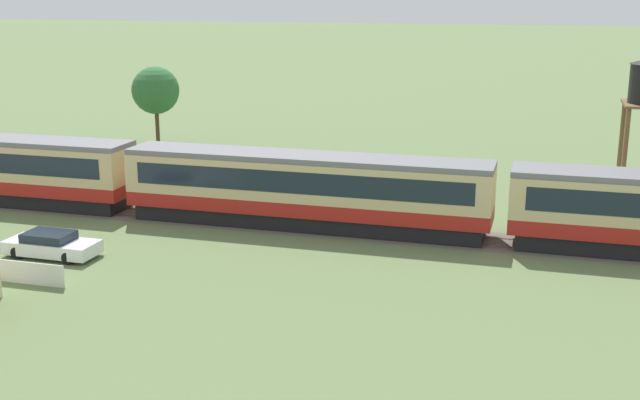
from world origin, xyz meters
TOP-DOWN VIEW (x-y plane):
  - passenger_train at (-28.78, 0.59)m, footprint 106.64×3.15m
  - railway_track at (-21.74, 0.59)m, footprint 156.64×3.60m
  - parked_car_white at (-39.68, -7.91)m, footprint 4.70×1.95m
  - yard_tree_0 at (-48.21, 20.22)m, footprint 3.98×3.98m

SIDE VIEW (x-z plane):
  - railway_track at x=-21.74m, z-range -0.01..0.03m
  - parked_car_white at x=-39.68m, z-range -0.02..1.23m
  - passenger_train at x=-28.78m, z-range 0.23..4.37m
  - yard_tree_0 at x=-48.21m, z-range 1.39..8.19m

